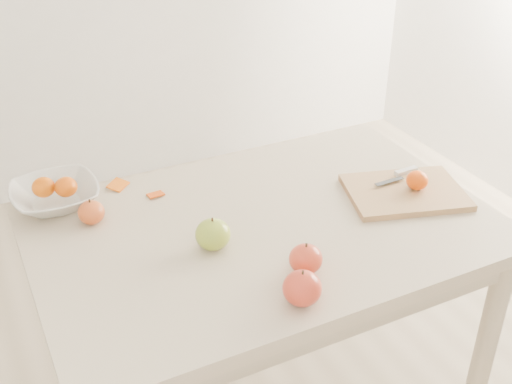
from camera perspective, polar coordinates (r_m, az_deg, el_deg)
name	(u,v)px	position (r m, az deg, el deg)	size (l,w,h in m)	color
table	(264,254)	(1.75, 0.73, -5.51)	(1.20, 0.80, 0.75)	beige
cutting_board	(405,192)	(1.86, 13.09, -0.02)	(0.32, 0.24, 0.02)	#A98654
board_tangerine	(417,180)	(1.86, 14.13, 1.02)	(0.06, 0.06, 0.05)	#E05C07
fruit_bowl	(55,196)	(1.84, -17.42, -0.31)	(0.24, 0.24, 0.06)	silver
bowl_tangerine_near	(44,187)	(1.84, -18.37, 0.42)	(0.06, 0.06, 0.06)	orange
bowl_tangerine_far	(66,187)	(1.82, -16.54, 0.44)	(0.06, 0.06, 0.05)	#CE5507
orange_peel_a	(118,186)	(1.90, -12.15, 0.51)	(0.06, 0.04, 0.00)	#DD5F0F
orange_peel_b	(156,195)	(1.84, -8.92, -0.28)	(0.04, 0.04, 0.00)	#D94E0F
paring_knife	(403,173)	(1.93, 12.96, 1.67)	(0.17, 0.05, 0.01)	silver
apple_green	(213,234)	(1.59, -3.85, -3.78)	(0.09, 0.09, 0.08)	olive
apple_red_e	(306,259)	(1.51, 4.44, -5.95)	(0.08, 0.08, 0.07)	#A71926
apple_red_c	(302,288)	(1.42, 4.12, -8.53)	(0.09, 0.09, 0.08)	maroon
apple_red_a	(91,212)	(1.74, -14.43, -1.77)	(0.07, 0.07, 0.06)	#9F2C1C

